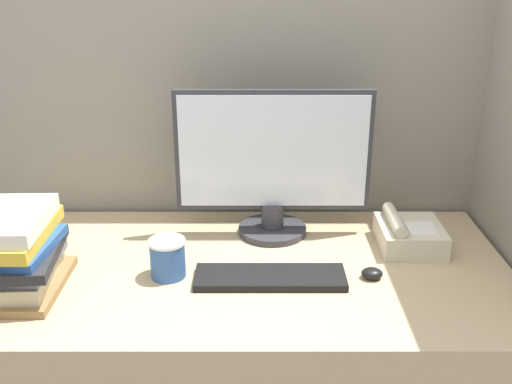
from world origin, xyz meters
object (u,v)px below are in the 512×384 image
Objects in this scene: monitor at (273,167)px; keyboard at (270,277)px; mouse at (372,273)px; coffee_cup at (167,258)px; book_stack at (9,252)px; desk_telephone at (408,234)px.

keyboard is at bearing -92.59° from monitor.
monitor is 10.19× the size of mouse.
coffee_cup is at bearing 178.63° from mouse.
monitor is at bearing 26.70° from book_stack.
mouse is 0.54× the size of coffee_cup.
keyboard is 0.46m from desk_telephone.
book_stack is at bearing -176.66° from mouse.
coffee_cup reaches higher than mouse.
monitor is at bearing 87.41° from keyboard.
desk_telephone is (0.14, 0.19, 0.02)m from mouse.
monitor is 0.43m from coffee_cup.
desk_telephone is (0.68, 0.17, -0.01)m from coffee_cup.
coffee_cup is (-0.27, 0.03, 0.04)m from keyboard.
book_stack reaches higher than coffee_cup.
monitor reaches higher than coffee_cup.
book_stack reaches higher than keyboard.
keyboard is at bearing -5.53° from coffee_cup.
desk_telephone reaches higher than mouse.
keyboard is 0.67m from book_stack.
monitor is at bearing 166.31° from desk_telephone.
book_stack reaches higher than mouse.
desk_telephone reaches higher than keyboard.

